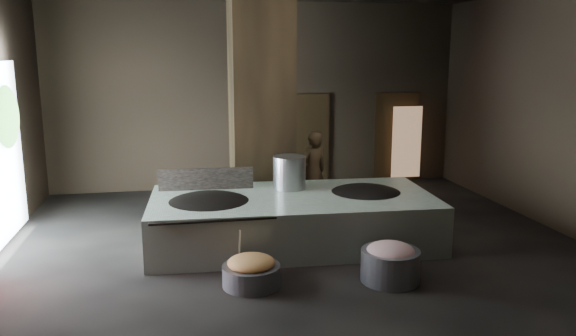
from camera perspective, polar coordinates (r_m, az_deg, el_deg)
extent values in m
cube|color=black|center=(9.95, 0.70, -8.00)|extent=(10.00, 9.00, 0.10)
cube|color=black|center=(13.90, -3.10, 7.31)|extent=(10.00, 0.10, 4.50)
cube|color=black|center=(5.11, 11.13, -0.39)|extent=(10.00, 0.10, 4.50)
cube|color=black|center=(11.56, 26.17, 5.27)|extent=(0.10, 9.00, 4.50)
cube|color=black|center=(11.24, -2.75, 6.29)|extent=(1.20, 1.20, 4.50)
cube|color=silver|center=(9.89, 0.47, -5.23)|extent=(5.00, 2.57, 0.85)
cube|color=black|center=(9.78, 0.47, -3.05)|extent=(4.79, 2.30, 0.03)
ellipsoid|color=black|center=(9.58, -8.02, -3.89)|extent=(1.54, 1.54, 0.43)
cylinder|color=black|center=(9.56, -8.03, -3.48)|extent=(1.57, 1.57, 0.05)
ellipsoid|color=black|center=(10.19, 7.88, -2.93)|extent=(1.44, 1.44, 0.40)
cylinder|color=black|center=(10.17, 7.89, -2.55)|extent=(1.47, 1.47, 0.05)
cylinder|color=#A6A9AE|center=(10.24, 0.14, -0.56)|extent=(0.60, 0.60, 0.64)
cube|color=black|center=(10.29, -8.31, -1.20)|extent=(1.70, 0.14, 0.43)
imported|color=brown|center=(11.82, 2.59, -0.35)|extent=(0.71, 0.59, 1.68)
cylinder|color=slate|center=(8.23, -3.74, -10.84)|extent=(1.10, 1.10, 0.31)
ellipsoid|color=tan|center=(8.15, -3.76, -9.57)|extent=(0.69, 0.69, 0.21)
cylinder|color=#A6A9AE|center=(8.21, -4.96, -7.95)|extent=(0.03, 0.33, 0.59)
cylinder|color=slate|center=(8.47, 10.33, -9.72)|extent=(1.09, 1.09, 0.47)
ellipsoid|color=#C8787F|center=(8.40, 10.38, -8.36)|extent=(0.71, 0.71, 0.27)
cube|color=black|center=(14.15, 1.83, 2.71)|extent=(1.18, 0.08, 2.38)
cube|color=#8C6647|center=(14.40, 2.06, 2.67)|extent=(0.87, 0.04, 2.06)
cube|color=black|center=(14.86, 10.90, 2.94)|extent=(1.18, 0.08, 2.38)
cube|color=#8C6647|center=(14.68, 11.96, 2.59)|extent=(0.77, 0.04, 1.82)
ellipsoid|color=#194714|center=(10.94, -26.64, 4.66)|extent=(0.28, 1.10, 1.10)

